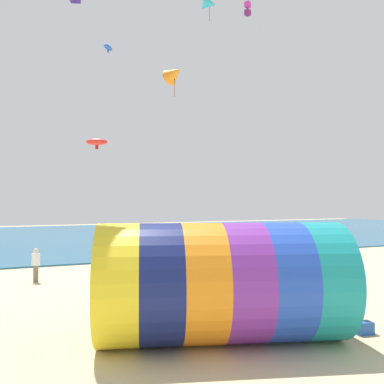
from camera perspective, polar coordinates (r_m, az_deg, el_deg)
The scene contains 13 objects.
ground_plane at distance 12.94m, azimuth 7.17°, elevation -18.92°, with size 120.00×120.00×0.00m, color #CCBA8C.
sea at distance 47.25m, azimuth -16.26°, elevation -5.77°, with size 120.00×40.00×0.10m, color #236084.
giant_inflatable_tube at distance 12.27m, azimuth 4.00°, elevation -11.90°, with size 7.51×5.22×3.33m.
kite_handler at distance 14.52m, azimuth 21.02°, elevation -13.46°, with size 0.34×0.42×1.64m.
kite_cyan_delta at distance 28.63m, azimuth 2.35°, elevation 23.82°, with size 1.11×1.03×1.55m.
kite_orange_delta at distance 23.08m, azimuth -2.36°, elevation 15.51°, with size 1.24×1.38×1.77m.
kite_magenta_box at distance 33.28m, azimuth 7.43°, elevation 23.08°, with size 0.49×0.49×1.03m.
kite_blue_parafoil at distance 24.02m, azimuth -11.13°, elevation 18.39°, with size 0.77×0.83×0.43m.
kite_red_parafoil at distance 16.11m, azimuth -12.57°, elevation 6.54°, with size 0.83×0.56×0.40m.
bystander_near_water at distance 22.28m, azimuth -20.11°, elevation -9.11°, with size 0.39×0.42×1.62m.
bystander_mid_beach at distance 24.99m, azimuth 7.16°, elevation -8.13°, with size 0.27×0.39×1.73m.
bystander_far_left at distance 24.16m, azimuth -9.24°, elevation -8.49°, with size 0.42×0.40×1.65m.
cooler_box at distance 14.21m, azimuth 21.88°, elevation -16.46°, with size 0.52×0.36×0.36m, color #2659B2.
Camera 1 is at (-6.37, -10.54, 3.97)m, focal length 40.00 mm.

